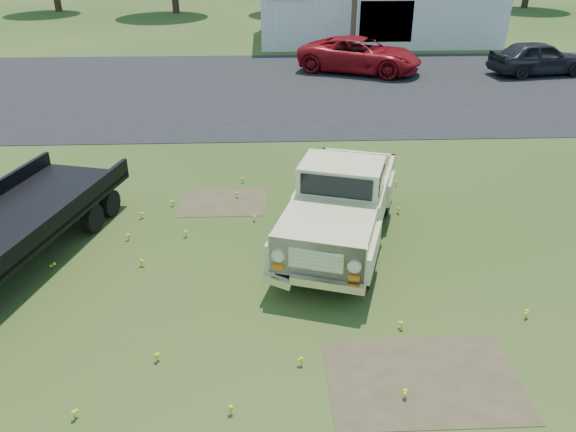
% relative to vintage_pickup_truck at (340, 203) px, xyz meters
% --- Properties ---
extents(ground, '(140.00, 140.00, 0.00)m').
position_rel_vintage_pickup_truck_xyz_m(ground, '(-0.71, -1.41, -0.96)').
color(ground, '#234014').
rests_on(ground, ground).
extents(asphalt_lot, '(90.00, 14.00, 0.02)m').
position_rel_vintage_pickup_truck_xyz_m(asphalt_lot, '(-0.71, 13.59, -0.96)').
color(asphalt_lot, black).
rests_on(asphalt_lot, ground).
extents(dirt_patch_a, '(3.00, 2.00, 0.01)m').
position_rel_vintage_pickup_truck_xyz_m(dirt_patch_a, '(0.79, -4.41, -0.96)').
color(dirt_patch_a, '#433924').
rests_on(dirt_patch_a, ground).
extents(dirt_patch_b, '(2.20, 1.60, 0.01)m').
position_rel_vintage_pickup_truck_xyz_m(dirt_patch_b, '(-2.71, 2.09, -0.96)').
color(dirt_patch_b, '#433924').
rests_on(dirt_patch_b, ground).
extents(commercial_building, '(14.20, 8.20, 4.15)m').
position_rel_vintage_pickup_truck_xyz_m(commercial_building, '(5.28, 25.58, 1.14)').
color(commercial_building, beige).
rests_on(commercial_building, ground).
extents(vintage_pickup_truck, '(3.55, 5.65, 1.92)m').
position_rel_vintage_pickup_truck_xyz_m(vintage_pickup_truck, '(0.00, 0.00, 0.00)').
color(vintage_pickup_truck, beige).
rests_on(vintage_pickup_truck, ground).
extents(flatbed_trailer, '(3.94, 7.18, 1.86)m').
position_rel_vintage_pickup_truck_xyz_m(flatbed_trailer, '(-6.96, -0.45, -0.03)').
color(flatbed_trailer, black).
rests_on(flatbed_trailer, ground).
extents(red_pickup, '(6.44, 4.81, 1.63)m').
position_rel_vintage_pickup_truck_xyz_m(red_pickup, '(3.03, 16.43, -0.15)').
color(red_pickup, maroon).
rests_on(red_pickup, ground).
extents(dark_sedan, '(4.83, 2.50, 1.57)m').
position_rel_vintage_pickup_truck_xyz_m(dark_sedan, '(11.41, 15.54, -0.17)').
color(dark_sedan, black).
rests_on(dark_sedan, ground).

